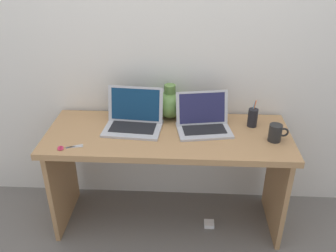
% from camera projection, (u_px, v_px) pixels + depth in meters
% --- Properties ---
extents(ground_plane, '(6.00, 6.00, 0.00)m').
position_uv_depth(ground_plane, '(168.00, 219.00, 2.61)').
color(ground_plane, slate).
extents(back_wall, '(4.40, 0.04, 2.40)m').
position_uv_depth(back_wall, '(171.00, 44.00, 2.33)').
color(back_wall, silver).
rests_on(back_wall, ground).
extents(desk, '(1.54, 0.58, 0.72)m').
position_uv_depth(desk, '(168.00, 153.00, 2.34)').
color(desk, '#AD7F51').
rests_on(desk, ground).
extents(laptop_left, '(0.38, 0.29, 0.25)m').
position_uv_depth(laptop_left, '(134.00, 117.00, 2.31)').
color(laptop_left, '#B2B2B7').
rests_on(laptop_left, desk).
extents(laptop_right, '(0.37, 0.29, 0.23)m').
position_uv_depth(laptop_right, '(203.00, 120.00, 2.29)').
color(laptop_right, '#B2B2B7').
rests_on(laptop_right, desk).
extents(green_vase, '(0.20, 0.20, 0.23)m').
position_uv_depth(green_vase, '(170.00, 104.00, 2.42)').
color(green_vase, '#5B843D').
rests_on(green_vase, desk).
extents(coffee_mug, '(0.12, 0.08, 0.11)m').
position_uv_depth(coffee_mug, '(276.00, 133.00, 2.16)').
color(coffee_mug, black).
rests_on(coffee_mug, desk).
extents(pen_cup, '(0.06, 0.06, 0.18)m').
position_uv_depth(pen_cup, '(253.00, 117.00, 2.32)').
color(pen_cup, black).
rests_on(pen_cup, desk).
extents(scissors, '(0.15, 0.08, 0.01)m').
position_uv_depth(scissors, '(66.00, 148.00, 2.11)').
color(scissors, '#B7B7BC').
rests_on(scissors, desk).
extents(power_brick, '(0.07, 0.07, 0.03)m').
position_uv_depth(power_brick, '(209.00, 224.00, 2.55)').
color(power_brick, white).
rests_on(power_brick, ground).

